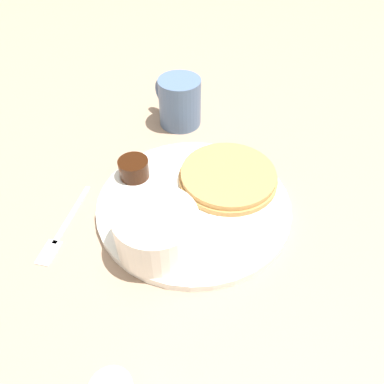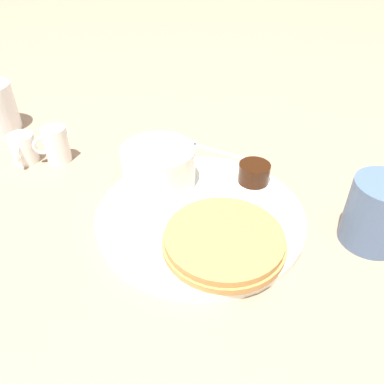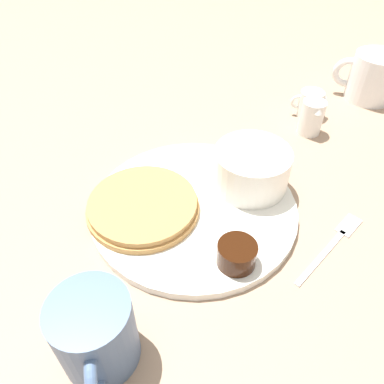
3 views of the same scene
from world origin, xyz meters
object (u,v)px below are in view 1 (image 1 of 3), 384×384
Objects in this scene: bowl at (156,229)px; fork at (61,232)px; coffee_mug at (179,102)px; plate at (194,204)px.

fork is at bearing 57.32° from bowl.
coffee_mug is at bearing -24.86° from bowl.
plate is at bearing -52.25° from bowl.
plate is 2.70× the size of coffee_mug.
bowl is 0.30m from coffee_mug.
coffee_mug is at bearing -51.35° from fork.
bowl reaches higher than fork.
coffee_mug is at bearing -14.01° from plate.
bowl reaches higher than plate.
coffee_mug reaches higher than bowl.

